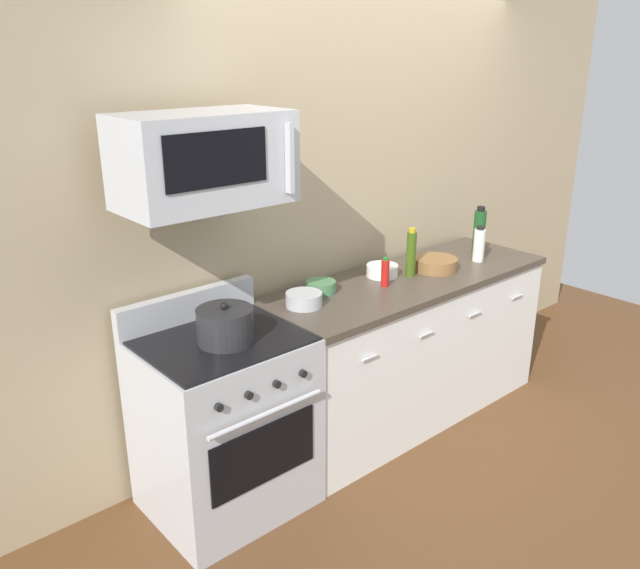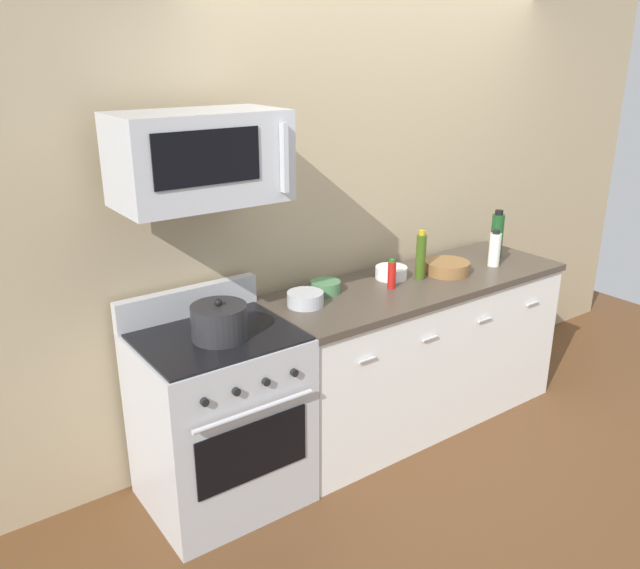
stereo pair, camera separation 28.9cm
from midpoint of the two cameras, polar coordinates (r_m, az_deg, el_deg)
ground_plane at (r=4.27m, az=10.05°, el=-11.34°), size 6.01×6.01×0.00m
back_wall at (r=4.04m, az=7.05°, el=7.72°), size 5.01×0.10×2.70m
counter_unit at (r=4.05m, az=10.45°, el=-5.77°), size 1.92×0.66×0.92m
range_oven at (r=3.32m, az=-6.27°, el=-11.54°), size 0.76×0.69×1.07m
microwave at (r=2.91m, az=-7.67°, el=10.95°), size 0.74×0.44×0.40m
bottle_vinegar_white at (r=4.21m, az=17.00°, el=2.97°), size 0.07×0.07×0.23m
bottle_olive_oil at (r=3.86m, az=10.97°, el=2.44°), size 0.06×0.06×0.29m
bottle_hot_sauce_red at (r=3.69m, az=8.55°, el=0.83°), size 0.05×0.05×0.17m
bottle_wine_green at (r=4.38m, az=17.11°, el=4.14°), size 0.08×0.08×0.31m
bowl_steel_prep at (r=3.42m, az=1.12°, el=-1.27°), size 0.19×0.19×0.07m
bowl_wooden_salad at (r=4.01m, az=13.15°, el=1.48°), size 0.27×0.27×0.07m
bowl_white_ceramic at (r=3.87m, az=8.40°, el=1.05°), size 0.19×0.19×0.07m
bowl_green_glaze at (r=3.61m, az=2.77°, el=-0.20°), size 0.17×0.17×0.07m
stockpot at (r=3.03m, az=-6.14°, el=-3.33°), size 0.26×0.26×0.20m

